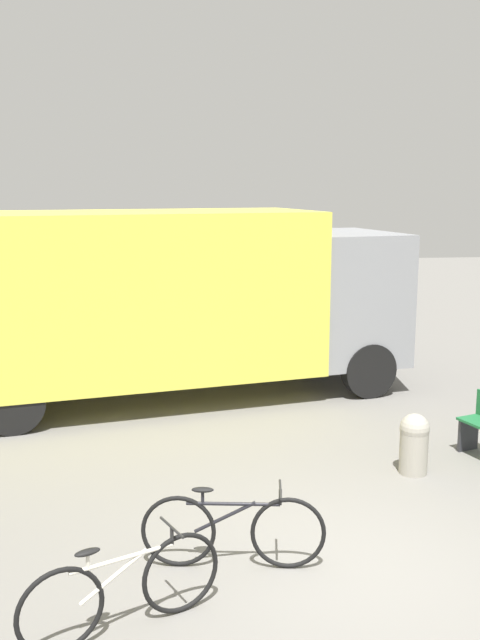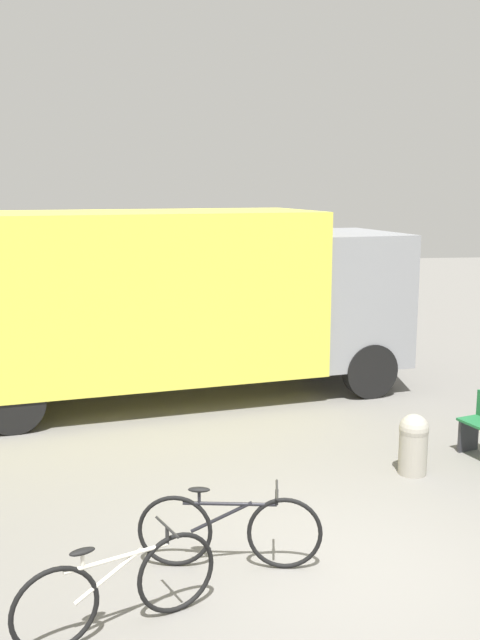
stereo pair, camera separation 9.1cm
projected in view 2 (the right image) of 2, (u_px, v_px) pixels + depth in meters
name	position (u px, v px, depth m)	size (l,w,h in m)	color
ground_plane	(353.00, 574.00, 6.99)	(60.00, 60.00, 0.00)	slate
delivery_truck	(163.00, 296.00, 12.50)	(8.92, 4.20, 3.32)	#EAE04C
bicycle_near	(118.00, 588.00, 6.03)	(1.69, 0.81, 0.85)	black
bicycle_middle	(229.00, 530.00, 7.05)	(1.83, 0.45, 0.85)	black
bollard_near_bench	(413.00, 442.00, 9.36)	(0.39, 0.39, 0.81)	#9E998C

